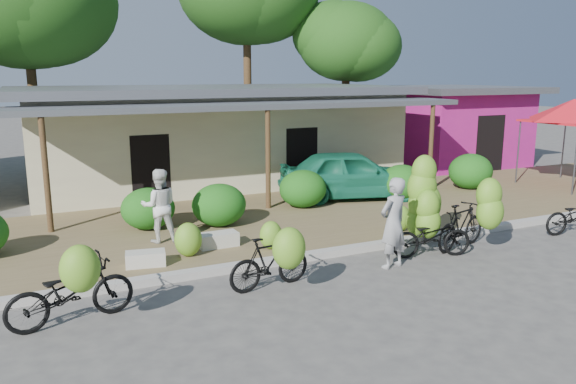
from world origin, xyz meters
name	(u,v)px	position (x,y,z in m)	size (l,w,h in m)	color
ground	(401,285)	(0.00, 0.00, 0.00)	(100.00, 100.00, 0.00)	#4C4946
sidewalk	(285,219)	(0.00, 5.00, 0.06)	(60.00, 6.00, 0.12)	olive
curb	(345,250)	(0.00, 2.00, 0.07)	(60.00, 0.25, 0.15)	#A8A399
shop_main	(213,134)	(0.00, 10.93, 1.72)	(13.00, 8.50, 3.35)	beige
shop_pink	(448,124)	(10.50, 10.99, 1.67)	(6.00, 6.00, 3.25)	#B71C78
tree_near_right	(342,39)	(7.31, 14.61, 5.28)	(4.56, 4.38, 6.97)	brown
hedge_1	(148,209)	(-3.45, 5.36, 0.62)	(1.28, 1.15, 1.00)	#165212
hedge_2	(219,205)	(-1.82, 4.91, 0.64)	(1.34, 1.20, 1.04)	#165212
hedge_3	(303,189)	(0.91, 5.78, 0.64)	(1.34, 1.21, 1.05)	#165212
hedge_4	(402,182)	(3.97, 5.38, 0.64)	(1.34, 1.21, 1.04)	#165212
hedge_5	(471,171)	(6.99, 5.77, 0.69)	(1.45, 1.31, 1.13)	#165212
red_canopy	(573,110)	(10.24, 4.76, 2.61)	(3.50, 3.50, 2.86)	#59595E
bike_far_left	(72,289)	(-5.55, 0.80, 0.58)	(2.03, 1.39, 1.42)	black
bike_left	(274,259)	(-2.21, 0.76, 0.58)	(1.65, 1.21, 1.28)	black
bike_center	(427,214)	(1.62, 1.34, 0.85)	(1.80, 1.36, 2.09)	black
bike_right	(470,219)	(2.56, 1.04, 0.71)	(1.78, 1.35, 1.67)	black
loose_banana_a	(188,240)	(-3.15, 2.94, 0.47)	(0.56, 0.48, 0.70)	#7EBA2E
loose_banana_b	(271,235)	(-1.43, 2.66, 0.42)	(0.49, 0.41, 0.61)	#7EBA2E
loose_banana_c	(400,218)	(1.89, 2.61, 0.43)	(0.50, 0.42, 0.62)	#7EBA2E
sack_near	(218,240)	(-2.40, 3.30, 0.27)	(0.85, 0.40, 0.30)	beige
sack_far	(146,259)	(-4.06, 2.73, 0.26)	(0.75, 0.38, 0.28)	beige
vendor	(393,223)	(0.42, 0.88, 0.91)	(0.66, 0.44, 1.82)	gray
bystander	(159,206)	(-3.43, 4.20, 0.94)	(0.80, 0.62, 1.64)	silver
teal_van	(351,174)	(2.73, 6.20, 0.85)	(1.72, 4.27, 1.46)	#197454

